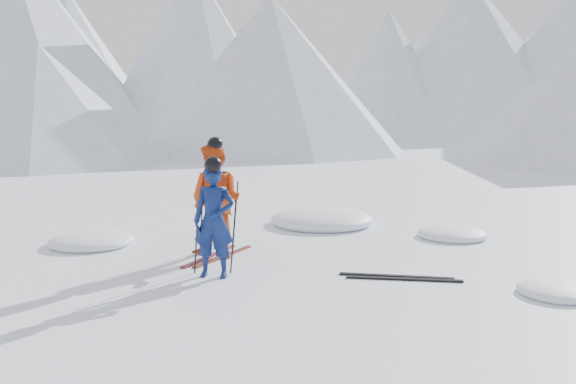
{
  "coord_description": "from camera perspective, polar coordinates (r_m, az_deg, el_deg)",
  "views": [
    {
      "loc": [
        -0.9,
        -9.78,
        2.49
      ],
      "look_at": [
        -1.5,
        0.5,
        1.1
      ],
      "focal_mm": 38.0,
      "sensor_mm": 36.0,
      "label": 1
    }
  ],
  "objects": [
    {
      "name": "mountain_range",
      "position": [
        45.77,
        11.93,
        12.85
      ],
      "size": [
        106.15,
        62.94,
        15.53
      ],
      "color": "#B2BCD1",
      "rests_on": "ground"
    },
    {
      "name": "pole_red_right",
      "position": [
        10.48,
        -4.98,
        -2.48
      ],
      "size": [
        0.13,
        0.09,
        1.29
      ],
      "primitive_type": "cylinder",
      "rotation": [
        -0.05,
        0.08,
        0.0
      ],
      "color": "black",
      "rests_on": "ground"
    },
    {
      "name": "skier_red",
      "position": [
        10.33,
        -6.76,
        -0.83
      ],
      "size": [
        1.15,
        1.03,
        1.94
      ],
      "primitive_type": "imported",
      "rotation": [
        0.0,
        0.0,
        -0.38
      ],
      "color": "#D24010",
      "rests_on": "ground"
    },
    {
      "name": "pole_red_left",
      "position": [
        10.68,
        -8.09,
        -2.33
      ],
      "size": [
        0.13,
        0.1,
        1.29
      ],
      "primitive_type": "cylinder",
      "rotation": [
        0.06,
        0.08,
        0.0
      ],
      "color": "black",
      "rests_on": "ground"
    },
    {
      "name": "ski_worn_right",
      "position": [
        10.49,
        -6.03,
        -6.0
      ],
      "size": [
        0.77,
        1.59,
        0.03
      ],
      "primitive_type": "cube",
      "rotation": [
        0.0,
        0.0,
        -0.41
      ],
      "color": "black",
      "rests_on": "ground"
    },
    {
      "name": "ski_worn_left",
      "position": [
        10.53,
        -7.33,
        -5.97
      ],
      "size": [
        0.66,
        1.63,
        0.03
      ],
      "primitive_type": "cube",
      "rotation": [
        0.0,
        0.0,
        -0.34
      ],
      "color": "black",
      "rests_on": "ground"
    },
    {
      "name": "ski_loose_b",
      "position": [
        9.23,
        10.81,
        -8.01
      ],
      "size": [
        1.7,
        0.23,
        0.03
      ],
      "primitive_type": "cube",
      "rotation": [
        0.0,
        0.0,
        1.49
      ],
      "color": "black",
      "rests_on": "ground"
    },
    {
      "name": "ski_loose_a",
      "position": [
        9.36,
        10.08,
        -7.76
      ],
      "size": [
        1.7,
        0.29,
        0.03
      ],
      "primitive_type": "cube",
      "rotation": [
        0.0,
        0.0,
        1.45
      ],
      "color": "black",
      "rests_on": "ground"
    },
    {
      "name": "pole_blue_left",
      "position": [
        9.38,
        -8.56,
        -4.21
      ],
      "size": [
        0.12,
        0.08,
        1.14
      ],
      "primitive_type": "cylinder",
      "rotation": [
        0.05,
        0.08,
        0.0
      ],
      "color": "black",
      "rests_on": "ground"
    },
    {
      "name": "skier_blue",
      "position": [
        9.13,
        -6.94,
        -2.7
      ],
      "size": [
        0.66,
        0.47,
        1.71
      ],
      "primitive_type": "imported",
      "rotation": [
        0.0,
        0.0,
        -0.11
      ],
      "color": "#0D1C52",
      "rests_on": "ground"
    },
    {
      "name": "ground",
      "position": [
        10.13,
        8.39,
        -6.62
      ],
      "size": [
        160.0,
        160.0,
        0.0
      ],
      "primitive_type": "plane",
      "color": "white",
      "rests_on": "ground"
    },
    {
      "name": "snow_lumps",
      "position": [
        12.47,
        1.77,
        -3.84
      ],
      "size": [
        8.78,
        6.57,
        0.49
      ],
      "color": "white",
      "rests_on": "ground"
    },
    {
      "name": "pole_blue_right",
      "position": [
        9.38,
        -5.14,
        -4.16
      ],
      "size": [
        0.12,
        0.07,
        1.14
      ],
      "primitive_type": "cylinder",
      "rotation": [
        -0.04,
        0.08,
        0.0
      ],
      "color": "black",
      "rests_on": "ground"
    }
  ]
}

